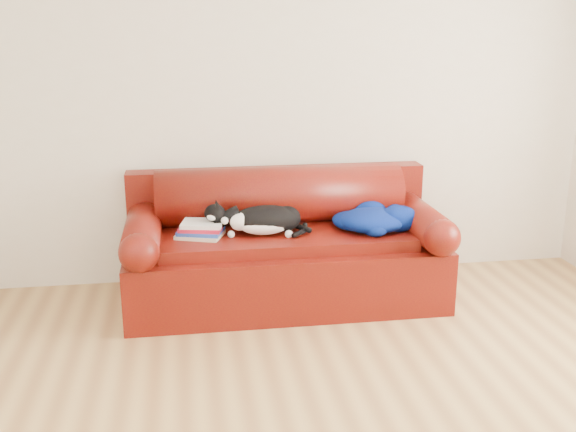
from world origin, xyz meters
name	(u,v)px	position (x,y,z in m)	size (l,w,h in m)	color
ground	(350,420)	(0.00, 0.00, 0.00)	(4.50, 4.50, 0.00)	olive
room_shell	(388,65)	(0.12, 0.02, 1.67)	(4.52, 4.02, 2.61)	beige
sofa_base	(285,267)	(-0.09, 1.49, 0.24)	(2.10, 0.90, 0.50)	#400209
sofa_back	(280,214)	(-0.09, 1.74, 0.54)	(2.10, 1.01, 0.88)	#400209
book_stack	(201,229)	(-0.65, 1.44, 0.55)	(0.34, 0.30, 0.10)	beige
cat	(265,221)	(-0.23, 1.44, 0.59)	(0.66, 0.26, 0.24)	black
blanket	(375,218)	(0.51, 1.43, 0.57)	(0.62, 0.50, 0.17)	#020843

